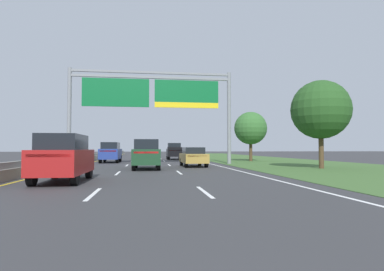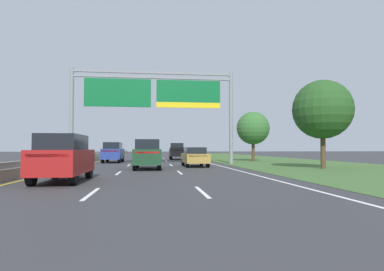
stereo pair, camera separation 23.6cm
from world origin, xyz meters
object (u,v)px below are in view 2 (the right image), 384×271
(car_gold_right_lane_sedan, at_px, (195,157))
(car_blue_left_lane_suv, at_px, (113,152))
(car_darkgreen_centre_lane_suv, at_px, (148,154))
(pickup_truck_black, at_px, (177,151))
(roadside_tree_near, at_px, (322,110))
(car_red_left_lane_suv, at_px, (64,157))
(overhead_sign_gantry, at_px, (154,97))
(roadside_tree_mid, at_px, (253,128))

(car_gold_right_lane_sedan, distance_m, car_blue_left_lane_suv, 11.43)
(car_gold_right_lane_sedan, height_order, car_darkgreen_centre_lane_suv, car_darkgreen_centre_lane_suv)
(pickup_truck_black, height_order, roadside_tree_near, roadside_tree_near)
(pickup_truck_black, height_order, car_darkgreen_centre_lane_suv, pickup_truck_black)
(roadside_tree_near, bearing_deg, car_red_left_lane_suv, -156.38)
(car_blue_left_lane_suv, relative_size, roadside_tree_near, 0.73)
(car_red_left_lane_suv, distance_m, car_blue_left_lane_suv, 19.84)
(car_red_left_lane_suv, xyz_separation_m, car_gold_right_lane_sedan, (7.46, 11.26, -0.28))
(overhead_sign_gantry, relative_size, car_blue_left_lane_suv, 3.18)
(car_gold_right_lane_sedan, distance_m, roadside_tree_near, 10.42)
(car_darkgreen_centre_lane_suv, xyz_separation_m, roadside_tree_mid, (11.88, 12.64, 2.70))
(car_blue_left_lane_suv, bearing_deg, pickup_truck_black, -39.76)
(pickup_truck_black, relative_size, car_darkgreen_centre_lane_suv, 1.15)
(overhead_sign_gantry, height_order, car_gold_right_lane_sedan, overhead_sign_gantry)
(overhead_sign_gantry, height_order, car_blue_left_lane_suv, overhead_sign_gantry)
(roadside_tree_near, xyz_separation_m, roadside_tree_mid, (-0.82, 13.89, -0.53))
(overhead_sign_gantry, bearing_deg, car_darkgreen_centre_lane_suv, -93.93)
(overhead_sign_gantry, height_order, car_red_left_lane_suv, overhead_sign_gantry)
(car_blue_left_lane_suv, height_order, roadside_tree_mid, roadside_tree_mid)
(overhead_sign_gantry, bearing_deg, roadside_tree_mid, 27.95)
(car_blue_left_lane_suv, bearing_deg, car_red_left_lane_suv, -178.86)
(pickup_truck_black, xyz_separation_m, car_gold_right_lane_sedan, (0.12, -17.23, -0.26))
(overhead_sign_gantry, height_order, roadside_tree_mid, overhead_sign_gantry)
(car_darkgreen_centre_lane_suv, bearing_deg, roadside_tree_mid, -42.63)
(pickup_truck_black, bearing_deg, car_blue_left_lane_suv, 140.69)
(car_red_left_lane_suv, xyz_separation_m, car_darkgreen_centre_lane_suv, (3.66, 8.41, 0.00))
(car_blue_left_lane_suv, bearing_deg, car_gold_right_lane_sedan, -137.79)
(pickup_truck_black, bearing_deg, overhead_sign_gantry, 167.89)
(overhead_sign_gantry, distance_m, car_gold_right_lane_sedan, 7.37)
(car_gold_right_lane_sedan, bearing_deg, car_darkgreen_centre_lane_suv, 126.10)
(car_darkgreen_centre_lane_suv, bearing_deg, car_blue_left_lane_suv, 18.73)
(car_blue_left_lane_suv, distance_m, roadside_tree_mid, 15.90)
(overhead_sign_gantry, relative_size, car_gold_right_lane_sedan, 3.40)
(pickup_truck_black, relative_size, roadside_tree_near, 0.84)
(car_darkgreen_centre_lane_suv, relative_size, roadside_tree_near, 0.73)
(car_darkgreen_centre_lane_suv, xyz_separation_m, roadside_tree_near, (12.71, -1.25, 3.23))
(car_gold_right_lane_sedan, relative_size, roadside_tree_mid, 0.78)
(car_red_left_lane_suv, bearing_deg, car_darkgreen_centre_lane_suv, -23.39)
(car_blue_left_lane_suv, bearing_deg, roadside_tree_near, -126.73)
(car_blue_left_lane_suv, distance_m, roadside_tree_near, 21.02)
(roadside_tree_mid, bearing_deg, car_red_left_lane_suv, -126.45)
(pickup_truck_black, bearing_deg, car_darkgreen_centre_lane_suv, 170.96)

